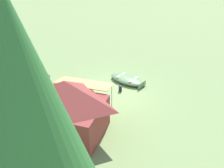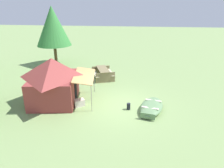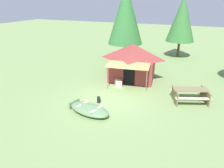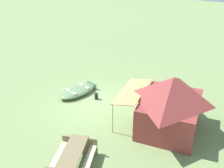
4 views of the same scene
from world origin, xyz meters
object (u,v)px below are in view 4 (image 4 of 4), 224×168
Objects in this scene: picnic_table at (73,157)px; cooler_box at (141,111)px; canvas_cabin_tent at (170,103)px; beached_rowboat at (78,91)px; fuel_can at (96,96)px.

cooler_box is (-4.57, 0.63, -0.29)m from picnic_table.
cooler_box is (-0.46, -1.53, -1.14)m from canvas_cabin_tent.
canvas_cabin_tent reaches higher than picnic_table.
picnic_table is 4.63m from cooler_box.
cooler_box is at bearing 172.19° from picnic_table.
canvas_cabin_tent is at bearing 84.90° from beached_rowboat.
canvas_cabin_tent is at bearing 73.31° from cooler_box.
cooler_box is at bearing 89.55° from beached_rowboat.
cooler_box is at bearing -106.69° from canvas_cabin_tent.
beached_rowboat is 3.97m from cooler_box.
canvas_cabin_tent reaches higher than fuel_can.
fuel_can is at bearing -97.37° from canvas_cabin_tent.
picnic_table is at bearing -27.71° from canvas_cabin_tent.
cooler_box is (0.03, 3.97, -0.01)m from beached_rowboat.
picnic_table is (4.11, -2.16, -0.84)m from canvas_cabin_tent.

